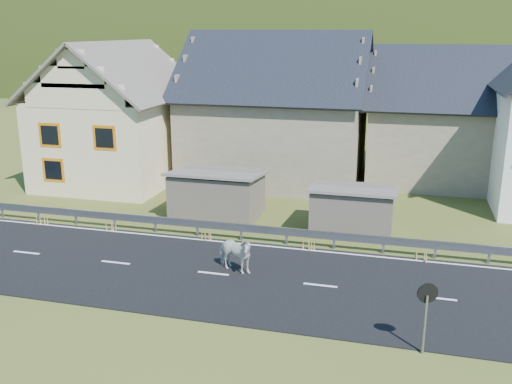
# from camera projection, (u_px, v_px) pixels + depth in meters

# --- Properties ---
(ground) EXTENTS (160.00, 160.00, 0.00)m
(ground) POSITION_uv_depth(u_px,v_px,m) (213.00, 274.00, 21.14)
(ground) COLOR #3A471A
(ground) RESTS_ON ground
(road) EXTENTS (60.00, 7.00, 0.04)m
(road) POSITION_uv_depth(u_px,v_px,m) (213.00, 274.00, 21.14)
(road) COLOR black
(road) RESTS_ON ground
(lane_markings) EXTENTS (60.00, 6.60, 0.01)m
(lane_markings) POSITION_uv_depth(u_px,v_px,m) (213.00, 273.00, 21.13)
(lane_markings) COLOR silver
(lane_markings) RESTS_ON road
(guardrail) EXTENTS (28.10, 0.09, 0.75)m
(guardrail) POSITION_uv_depth(u_px,v_px,m) (241.00, 228.00, 24.41)
(guardrail) COLOR #93969B
(guardrail) RESTS_ON ground
(shed_left) EXTENTS (4.30, 3.30, 2.40)m
(shed_left) POSITION_uv_depth(u_px,v_px,m) (217.00, 195.00, 27.38)
(shed_left) COLOR #6C6052
(shed_left) RESTS_ON ground
(shed_right) EXTENTS (3.80, 2.90, 2.20)m
(shed_right) POSITION_uv_depth(u_px,v_px,m) (352.00, 211.00, 25.34)
(shed_right) COLOR #6C6052
(shed_right) RESTS_ON ground
(house_cream) EXTENTS (7.80, 9.80, 8.30)m
(house_cream) POSITION_uv_depth(u_px,v_px,m) (117.00, 107.00, 33.57)
(house_cream) COLOR beige
(house_cream) RESTS_ON ground
(house_stone_a) EXTENTS (10.80, 9.80, 8.90)m
(house_stone_a) POSITION_uv_depth(u_px,v_px,m) (277.00, 101.00, 34.07)
(house_stone_a) COLOR gray
(house_stone_a) RESTS_ON ground
(house_stone_b) EXTENTS (9.80, 8.80, 8.10)m
(house_stone_b) POSITION_uv_depth(u_px,v_px,m) (450.00, 109.00, 33.57)
(house_stone_b) COLOR gray
(house_stone_b) RESTS_ON ground
(mountain) EXTENTS (440.00, 280.00, 260.00)m
(mountain) POSITION_uv_depth(u_px,v_px,m) (402.00, 118.00, 192.73)
(mountain) COLOR #1F300B
(mountain) RESTS_ON ground
(conifer_patch) EXTENTS (76.00, 50.00, 28.00)m
(conifer_patch) POSITION_uv_depth(u_px,v_px,m) (144.00, 42.00, 135.31)
(conifer_patch) COLOR black
(conifer_patch) RESTS_ON ground
(horse) EXTENTS (1.38, 1.89, 1.45)m
(horse) POSITION_uv_depth(u_px,v_px,m) (234.00, 253.00, 21.10)
(horse) COLOR silver
(horse) RESTS_ON road
(traffic_mirror) EXTENTS (0.57, 0.26, 2.12)m
(traffic_mirror) POSITION_uv_depth(u_px,v_px,m) (427.00, 302.00, 15.60)
(traffic_mirror) COLOR #93969B
(traffic_mirror) RESTS_ON ground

